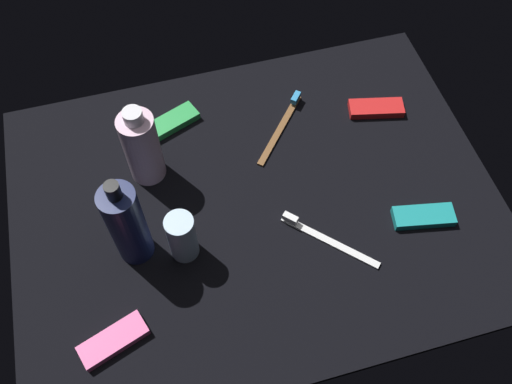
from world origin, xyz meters
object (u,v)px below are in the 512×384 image
Objects in this scene: snack_bar_pink at (113,340)px; snack_bar_red at (376,108)px; toothbrush_brown at (282,124)px; snack_bar_teal at (423,216)px; deodorant_stick at (182,237)px; bodywash_bottle at (142,147)px; toothbrush_white at (324,237)px; lotion_bottle at (127,224)px; snack_bar_green at (172,122)px.

snack_bar_pink is 1.00× the size of snack_bar_red.
toothbrush_brown is 1.39× the size of snack_bar_teal.
deodorant_stick is 46.15cm from snack_bar_red.
deodorant_stick is at bearing -176.24° from snack_bar_teal.
snack_bar_teal is at bearing -6.90° from deodorant_stick.
snack_bar_red is (18.55, -1.22, 0.14)cm from toothbrush_brown.
snack_bar_teal is 1.00× the size of snack_bar_pink.
bodywash_bottle is 49.36cm from snack_bar_teal.
bodywash_bottle is at bearing 163.83° from snack_bar_teal.
toothbrush_white is 37.13cm from snack_bar_pink.
lotion_bottle reaches higher than toothbrush_brown.
bodywash_bottle is 1.16× the size of toothbrush_brown.
snack_bar_teal is 24.46cm from snack_bar_red.
bodywash_bottle is at bearing -172.21° from toothbrush_brown.
snack_bar_teal is at bearing -61.36° from snack_bar_green.
snack_bar_pink is (-13.48, -12.14, -4.23)cm from deodorant_stick.
snack_bar_teal and snack_bar_green have the same top height.
snack_bar_green is (6.04, 9.52, -6.85)cm from bodywash_bottle.
toothbrush_white is at bearing -12.04° from lotion_bottle.
toothbrush_white is 36.65cm from snack_bar_green.
toothbrush_white is at bearing -6.51° from snack_bar_pink.
snack_bar_pink is (-10.31, -29.31, -6.85)cm from bodywash_bottle.
snack_bar_teal is (43.62, -22.06, -6.85)cm from bodywash_bottle.
bodywash_bottle reaches higher than toothbrush_brown.
snack_bar_teal is (40.46, -4.90, -4.23)cm from deodorant_stick.
snack_bar_teal is (17.69, -0.80, 0.14)cm from toothbrush_white.
snack_bar_pink is 63.54cm from snack_bar_red.
snack_bar_green is at bearing 122.87° from toothbrush_white.
bodywash_bottle is 31.82cm from snack_bar_pink.
toothbrush_white is (22.77, -4.09, -4.37)cm from deodorant_stick.
bodywash_bottle is 1.61× the size of snack_bar_pink.
toothbrush_brown is 1.39× the size of snack_bar_red.
deodorant_stick is at bearing 169.81° from toothbrush_white.
lotion_bottle is 49.35cm from snack_bar_teal.
snack_bar_red is (41.60, 19.53, -4.23)cm from deodorant_stick.
toothbrush_brown is 1.39× the size of snack_bar_pink.
lotion_bottle is 1.45× the size of toothbrush_white.
deodorant_stick reaches higher than snack_bar_red.
snack_bar_green is (-38.72, 7.15, 0.00)cm from snack_bar_red.
deodorant_stick is at bearing -142.16° from snack_bar_red.
deodorant_stick reaches higher than snack_bar_teal.
toothbrush_brown is 18.59cm from snack_bar_red.
bodywash_bottle is 1.61× the size of snack_bar_red.
lotion_bottle is at bearing -177.96° from snack_bar_teal.
bodywash_bottle is 13.19cm from snack_bar_green.
snack_bar_green is at bearing 163.61° from toothbrush_brown.
toothbrush_white is 1.32× the size of snack_bar_green.
snack_bar_teal and snack_bar_red have the same top height.
snack_bar_red is (55.08, 31.68, 0.00)cm from snack_bar_pink.
toothbrush_brown is at bearing 42.00° from deodorant_stick.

